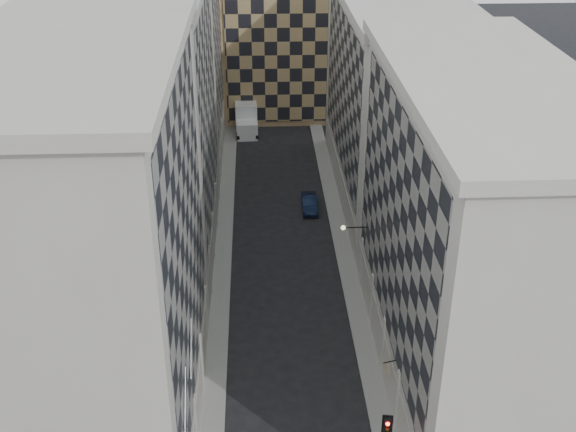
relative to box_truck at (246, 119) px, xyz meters
name	(u,v)px	position (x,y,z in m)	size (l,w,h in m)	color
sidewalk_west	(223,258)	(-1.93, -29.71, -1.44)	(1.50, 100.00, 0.15)	gray
sidewalk_east	(345,255)	(8.57, -29.71, -1.44)	(1.50, 100.00, 0.15)	gray
bldg_left_a	(99,260)	(-7.56, -48.71, 10.31)	(10.80, 22.80, 23.70)	#A7A196
bldg_left_b	(149,123)	(-7.56, -26.71, 9.81)	(10.80, 22.80, 22.70)	gray
bldg_left_c	(174,55)	(-7.56, -4.71, 9.31)	(10.80, 22.80, 21.70)	#A7A196
bldg_right_a	(470,238)	(14.20, -44.71, 8.81)	(10.80, 26.80, 20.70)	#B5AFA6
bldg_right_b	(393,100)	(14.22, -17.71, 8.34)	(10.80, 28.80, 19.70)	#B5AFA6
tan_block	(287,36)	(5.32, 8.18, 7.92)	(16.80, 14.80, 18.80)	tan
flagpoles_left	(188,373)	(-2.58, -53.71, 6.49)	(0.10, 6.33, 2.33)	gray
bracket_lamp	(346,228)	(7.70, -35.71, 4.69)	(1.98, 0.36, 0.36)	black
box_truck	(246,119)	(0.00, 0.00, 0.00)	(2.84, 6.43, 3.47)	white
dark_car	(309,203)	(6.15, -20.93, -0.84)	(1.43, 4.09, 1.35)	#0E1934
shop_sign	(386,367)	(8.74, -48.81, 2.32)	(0.86, 0.76, 0.85)	black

